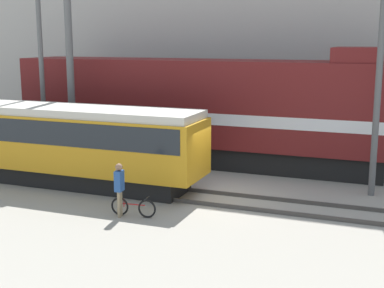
{
  "coord_description": "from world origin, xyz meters",
  "views": [
    {
      "loc": [
        6.34,
        -18.18,
        5.75
      ],
      "look_at": [
        -0.9,
        0.43,
        1.8
      ],
      "focal_mm": 50.0,
      "sensor_mm": 36.0,
      "label": 1
    }
  ],
  "objects_px": {
    "freight_locomotive": "(203,109)",
    "bicycle": "(133,207)",
    "person": "(119,184)",
    "utility_pole_right": "(379,77)",
    "utility_pole_center": "(70,66)",
    "streetcar": "(60,140)",
    "utility_pole_left": "(41,58)"
  },
  "relations": [
    {
      "from": "freight_locomotive",
      "to": "utility_pole_right",
      "type": "height_order",
      "value": "utility_pole_right"
    },
    {
      "from": "freight_locomotive",
      "to": "bicycle",
      "type": "relative_size",
      "value": 11.34
    },
    {
      "from": "streetcar",
      "to": "utility_pole_center",
      "type": "xyz_separation_m",
      "value": [
        -1.22,
        2.72,
        2.74
      ]
    },
    {
      "from": "utility_pole_left",
      "to": "utility_pole_center",
      "type": "bearing_deg",
      "value": 0.0
    },
    {
      "from": "person",
      "to": "freight_locomotive",
      "type": "bearing_deg",
      "value": 90.95
    },
    {
      "from": "bicycle",
      "to": "utility_pole_right",
      "type": "distance_m",
      "value": 9.85
    },
    {
      "from": "freight_locomotive",
      "to": "bicycle",
      "type": "height_order",
      "value": "freight_locomotive"
    },
    {
      "from": "bicycle",
      "to": "utility_pole_center",
      "type": "relative_size",
      "value": 0.17
    },
    {
      "from": "utility_pole_center",
      "to": "bicycle",
      "type": "bearing_deg",
      "value": -42.72
    },
    {
      "from": "bicycle",
      "to": "utility_pole_left",
      "type": "xyz_separation_m",
      "value": [
        -7.39,
        5.4,
        4.59
      ]
    },
    {
      "from": "bicycle",
      "to": "utility_pole_center",
      "type": "distance_m",
      "value": 9.01
    },
    {
      "from": "utility_pole_left",
      "to": "bicycle",
      "type": "bearing_deg",
      "value": -36.19
    },
    {
      "from": "freight_locomotive",
      "to": "bicycle",
      "type": "bearing_deg",
      "value": -86.27
    },
    {
      "from": "utility_pole_center",
      "to": "freight_locomotive",
      "type": "bearing_deg",
      "value": 27.11
    },
    {
      "from": "person",
      "to": "bicycle",
      "type": "bearing_deg",
      "value": 25.53
    },
    {
      "from": "bicycle",
      "to": "person",
      "type": "height_order",
      "value": "person"
    },
    {
      "from": "streetcar",
      "to": "utility_pole_left",
      "type": "relative_size",
      "value": 1.21
    },
    {
      "from": "utility_pole_center",
      "to": "person",
      "type": "bearing_deg",
      "value": -45.68
    },
    {
      "from": "freight_locomotive",
      "to": "bicycle",
      "type": "distance_m",
      "value": 8.44
    },
    {
      "from": "freight_locomotive",
      "to": "streetcar",
      "type": "distance_m",
      "value": 6.86
    },
    {
      "from": "bicycle",
      "to": "utility_pole_center",
      "type": "xyz_separation_m",
      "value": [
        -5.85,
        5.4,
        4.22
      ]
    },
    {
      "from": "streetcar",
      "to": "utility_pole_center",
      "type": "bearing_deg",
      "value": 114.15
    },
    {
      "from": "bicycle",
      "to": "freight_locomotive",
      "type": "bearing_deg",
      "value": 93.73
    },
    {
      "from": "bicycle",
      "to": "utility_pole_right",
      "type": "height_order",
      "value": "utility_pole_right"
    },
    {
      "from": "utility_pole_right",
      "to": "utility_pole_center",
      "type": "bearing_deg",
      "value": 180.0
    },
    {
      "from": "bicycle",
      "to": "person",
      "type": "xyz_separation_m",
      "value": [
        -0.39,
        -0.19,
        0.79
      ]
    },
    {
      "from": "bicycle",
      "to": "utility_pole_right",
      "type": "xyz_separation_m",
      "value": [
        7.15,
        5.4,
        4.08
      ]
    },
    {
      "from": "freight_locomotive",
      "to": "person",
      "type": "bearing_deg",
      "value": -89.05
    },
    {
      "from": "bicycle",
      "to": "utility_pole_left",
      "type": "relative_size",
      "value": 0.16
    },
    {
      "from": "person",
      "to": "utility_pole_left",
      "type": "relative_size",
      "value": 0.18
    },
    {
      "from": "freight_locomotive",
      "to": "utility_pole_left",
      "type": "relative_size",
      "value": 1.82
    },
    {
      "from": "streetcar",
      "to": "utility_pole_center",
      "type": "relative_size",
      "value": 1.31
    }
  ]
}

